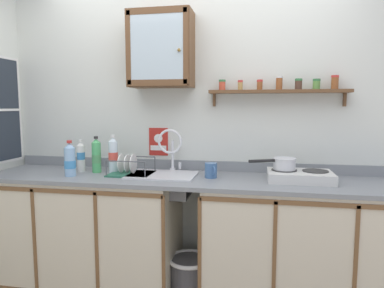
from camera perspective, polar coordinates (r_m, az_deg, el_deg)
back_wall at (r=2.81m, az=0.82°, el=3.08°), size 3.78×0.07×2.65m
lower_cabinet_run at (r=2.96m, az=-17.24°, el=-14.11°), size 1.48×0.61×0.94m
lower_cabinet_run_right at (r=2.67m, az=18.57°, el=-16.45°), size 1.47×0.61×0.94m
countertop at (r=2.54m, az=-0.47°, el=-5.91°), size 3.14×0.63×0.03m
backsplash at (r=2.81m, az=0.68°, el=-3.57°), size 3.14×0.02×0.08m
sink at (r=2.63m, az=-4.72°, el=-5.58°), size 0.50×0.41×0.50m
hot_plate_stove at (r=2.52m, az=17.53°, el=-5.11°), size 0.44×0.30×0.07m
saucepan at (r=2.52m, az=15.00°, el=-3.11°), size 0.33×0.19×0.08m
bottle_opaque_white_0 at (r=2.90m, az=-18.02°, el=-1.97°), size 0.06×0.06×0.26m
bottle_soda_green_1 at (r=2.81m, az=-15.64°, el=-1.96°), size 0.07×0.07×0.29m
bottle_water_clear_2 at (r=2.76m, az=-13.00°, el=-1.84°), size 0.07×0.07×0.30m
bottle_water_blue_3 at (r=2.72m, az=-19.67°, el=-2.59°), size 0.08×0.08×0.27m
dish_rack at (r=2.67m, az=-10.25°, el=-4.31°), size 0.33×0.27×0.16m
mug at (r=2.52m, az=3.19°, el=-4.40°), size 0.09×0.13×0.11m
wall_cabinet at (r=2.75m, az=-5.17°, el=15.40°), size 0.49×0.27×0.58m
spice_shelf at (r=2.68m, az=14.42°, el=8.78°), size 1.03×0.14×0.23m
warning_sign at (r=2.86m, az=-5.61°, el=0.35°), size 0.16×0.01×0.23m
trash_bin at (r=2.77m, az=-0.48°, el=-21.63°), size 0.32×0.32×0.37m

